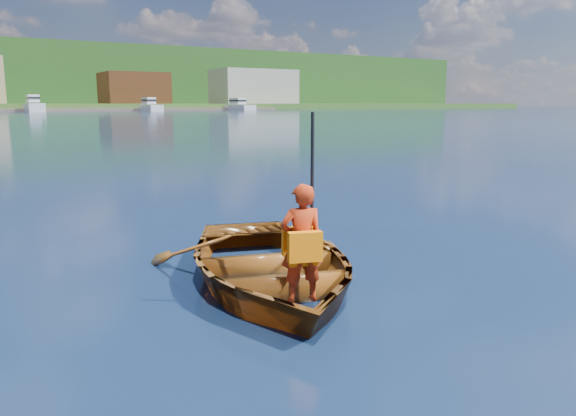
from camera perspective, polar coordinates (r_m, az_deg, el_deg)
ground at (r=6.12m, az=-5.77°, el=-9.41°), size 600.00×600.00×0.00m
rowboat at (r=6.57m, az=-2.01°, el=-5.71°), size 3.68×4.42×0.79m
child_paddler at (r=5.64m, az=1.41°, el=-3.59°), size 0.51×0.41×1.90m
marina_yachts at (r=148.93m, az=-26.97°, el=9.19°), size 139.56×13.43×4.37m
hillside_trees at (r=253.59m, az=-25.05°, el=13.55°), size 282.63×79.05×23.91m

